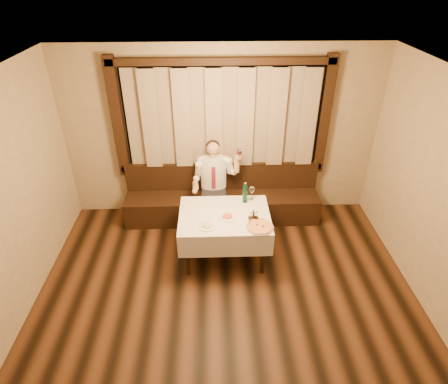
{
  "coord_description": "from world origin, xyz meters",
  "views": [
    {
      "loc": [
        -0.15,
        -2.55,
        3.79
      ],
      "look_at": [
        0.0,
        1.9,
        1.0
      ],
      "focal_mm": 30.0,
      "sensor_mm": 36.0,
      "label": 1
    }
  ],
  "objects_px": {
    "dining_table": "(224,220)",
    "green_bottle": "(245,194)",
    "pasta_red": "(227,215)",
    "cruet_caddy": "(253,217)",
    "banquette": "(222,201)",
    "pasta_cream": "(207,224)",
    "pizza": "(260,227)",
    "seated_man": "(214,177)"
  },
  "relations": [
    {
      "from": "green_bottle",
      "to": "cruet_caddy",
      "type": "bearing_deg",
      "value": -79.78
    },
    {
      "from": "dining_table",
      "to": "pasta_cream",
      "type": "xyz_separation_m",
      "value": [
        -0.24,
        -0.27,
        0.14
      ]
    },
    {
      "from": "seated_man",
      "to": "green_bottle",
      "type": "bearing_deg",
      "value": -54.61
    },
    {
      "from": "banquette",
      "to": "cruet_caddy",
      "type": "distance_m",
      "value": 1.32
    },
    {
      "from": "pizza",
      "to": "green_bottle",
      "type": "height_order",
      "value": "green_bottle"
    },
    {
      "from": "pizza",
      "to": "green_bottle",
      "type": "xyz_separation_m",
      "value": [
        -0.15,
        0.62,
        0.12
      ]
    },
    {
      "from": "pizza",
      "to": "green_bottle",
      "type": "bearing_deg",
      "value": 103.15
    },
    {
      "from": "green_bottle",
      "to": "seated_man",
      "type": "relative_size",
      "value": 0.23
    },
    {
      "from": "banquette",
      "to": "pasta_cream",
      "type": "relative_size",
      "value": 13.26
    },
    {
      "from": "pizza",
      "to": "cruet_caddy",
      "type": "distance_m",
      "value": 0.2
    },
    {
      "from": "green_bottle",
      "to": "pasta_red",
      "type": "bearing_deg",
      "value": -125.82
    },
    {
      "from": "pizza",
      "to": "banquette",
      "type": "bearing_deg",
      "value": 108.77
    },
    {
      "from": "pasta_red",
      "to": "pasta_cream",
      "type": "distance_m",
      "value": 0.34
    },
    {
      "from": "banquette",
      "to": "pizza",
      "type": "height_order",
      "value": "banquette"
    },
    {
      "from": "banquette",
      "to": "green_bottle",
      "type": "distance_m",
      "value": 0.97
    },
    {
      "from": "dining_table",
      "to": "seated_man",
      "type": "distance_m",
      "value": 0.96
    },
    {
      "from": "dining_table",
      "to": "pasta_cream",
      "type": "distance_m",
      "value": 0.39
    },
    {
      "from": "pasta_cream",
      "to": "seated_man",
      "type": "xyz_separation_m",
      "value": [
        0.11,
        1.2,
        0.03
      ]
    },
    {
      "from": "banquette",
      "to": "pasta_red",
      "type": "distance_m",
      "value": 1.19
    },
    {
      "from": "pasta_red",
      "to": "dining_table",
      "type": "bearing_deg",
      "value": 116.92
    },
    {
      "from": "dining_table",
      "to": "cruet_caddy",
      "type": "height_order",
      "value": "cruet_caddy"
    },
    {
      "from": "dining_table",
      "to": "banquette",
      "type": "bearing_deg",
      "value": 90.0
    },
    {
      "from": "dining_table",
      "to": "pizza",
      "type": "bearing_deg",
      "value": -34.76
    },
    {
      "from": "dining_table",
      "to": "pasta_red",
      "type": "distance_m",
      "value": 0.16
    },
    {
      "from": "pasta_red",
      "to": "green_bottle",
      "type": "distance_m",
      "value": 0.48
    },
    {
      "from": "seated_man",
      "to": "banquette",
      "type": "bearing_deg",
      "value": 33.46
    },
    {
      "from": "pasta_cream",
      "to": "cruet_caddy",
      "type": "height_order",
      "value": "cruet_caddy"
    },
    {
      "from": "dining_table",
      "to": "green_bottle",
      "type": "height_order",
      "value": "green_bottle"
    },
    {
      "from": "pasta_red",
      "to": "pasta_cream",
      "type": "height_order",
      "value": "pasta_cream"
    },
    {
      "from": "pizza",
      "to": "cruet_caddy",
      "type": "xyz_separation_m",
      "value": [
        -0.07,
        0.18,
        0.03
      ]
    },
    {
      "from": "pasta_red",
      "to": "green_bottle",
      "type": "bearing_deg",
      "value": 54.18
    },
    {
      "from": "pasta_cream",
      "to": "banquette",
      "type": "bearing_deg",
      "value": 79.48
    },
    {
      "from": "dining_table",
      "to": "green_bottle",
      "type": "xyz_separation_m",
      "value": [
        0.31,
        0.31,
        0.24
      ]
    },
    {
      "from": "dining_table",
      "to": "green_bottle",
      "type": "distance_m",
      "value": 0.5
    },
    {
      "from": "banquette",
      "to": "pizza",
      "type": "bearing_deg",
      "value": -71.23
    },
    {
      "from": "banquette",
      "to": "pasta_cream",
      "type": "distance_m",
      "value": 1.4
    },
    {
      "from": "pizza",
      "to": "pasta_cream",
      "type": "bearing_deg",
      "value": 176.23
    },
    {
      "from": "banquette",
      "to": "pizza",
      "type": "relative_size",
      "value": 8.56
    },
    {
      "from": "pizza",
      "to": "pasta_red",
      "type": "bearing_deg",
      "value": 149.69
    },
    {
      "from": "pizza",
      "to": "dining_table",
      "type": "bearing_deg",
      "value": 145.24
    },
    {
      "from": "dining_table",
      "to": "cruet_caddy",
      "type": "relative_size",
      "value": 8.97
    },
    {
      "from": "pizza",
      "to": "green_bottle",
      "type": "relative_size",
      "value": 1.15
    }
  ]
}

